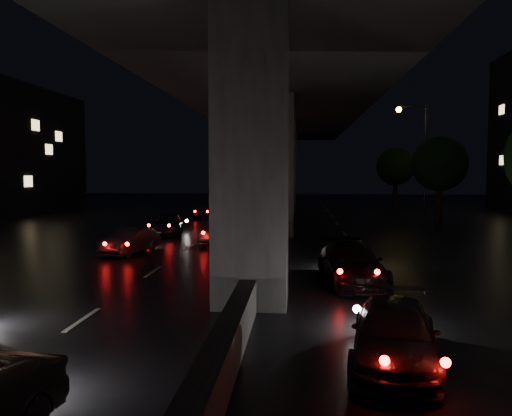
# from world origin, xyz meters

# --- Properties ---
(ground) EXTENTS (120.00, 120.00, 0.00)m
(ground) POSITION_xyz_m (0.00, 0.00, 0.00)
(ground) COLOR black
(ground) RESTS_ON ground
(viaduct) EXTENTS (12.00, 80.00, 10.50)m
(viaduct) POSITION_xyz_m (0.00, 5.00, 8.34)
(viaduct) COLOR #2D2D2F
(viaduct) RESTS_ON ground
(median_barrier) EXTENTS (0.45, 70.00, 0.85)m
(median_barrier) POSITION_xyz_m (0.00, 5.00, 0.42)
(median_barrier) COLOR #2D2D2F
(median_barrier) RESTS_ON ground
(tree_c) EXTENTS (3.80, 3.80, 6.12)m
(tree_c) POSITION_xyz_m (11.00, 12.00, 4.20)
(tree_c) COLOR black
(tree_c) RESTS_ON ground
(tree_d) EXTENTS (3.80, 3.80, 6.12)m
(tree_d) POSITION_xyz_m (11.00, 28.00, 4.20)
(tree_d) COLOR black
(tree_d) RESTS_ON ground
(streetlight_far) EXTENTS (2.52, 0.44, 9.00)m
(streetlight_far) POSITION_xyz_m (10.97, 18.00, 5.66)
(streetlight_far) COLOR #2D2D33
(streetlight_far) RESTS_ON ground
(car_2) EXTENTS (2.21, 4.08, 1.12)m
(car_2) POSITION_xyz_m (3.14, -14.15, 0.56)
(car_2) COLOR #423E39
(car_2) RESTS_ON ground
(car_3) EXTENTS (2.24, 4.57, 1.28)m
(car_3) POSITION_xyz_m (3.04, -7.29, 0.64)
(car_3) COLOR black
(car_3) RESTS_ON ground
(car_4) EXTENTS (1.93, 3.64, 1.14)m
(car_4) POSITION_xyz_m (-6.21, -2.13, 0.57)
(car_4) COLOR black
(car_4) RESTS_ON ground
(car_5) EXTENTS (1.73, 4.06, 1.30)m
(car_5) POSITION_xyz_m (-2.66, 1.40, 0.65)
(car_5) COLOR #262629
(car_5) RESTS_ON ground
(car_6) EXTENTS (2.31, 4.11, 1.32)m
(car_6) POSITION_xyz_m (-6.18, 4.35, 0.66)
(car_6) COLOR black
(car_6) RESTS_ON ground
(car_7) EXTENTS (1.96, 4.06, 1.14)m
(car_7) POSITION_xyz_m (-6.06, 15.04, 0.57)
(car_7) COLOR black
(car_7) RESTS_ON ground
(car_8) EXTENTS (1.34, 3.14, 1.06)m
(car_8) POSITION_xyz_m (-3.11, 12.53, 0.53)
(car_8) COLOR black
(car_8) RESTS_ON ground
(car_9) EXTENTS (2.19, 4.20, 1.32)m
(car_9) POSITION_xyz_m (-3.15, 17.99, 0.66)
(car_9) COLOR #4F4A45
(car_9) RESTS_ON ground
(car_10) EXTENTS (3.00, 4.80, 1.24)m
(car_10) POSITION_xyz_m (-2.53, 28.08, 0.62)
(car_10) COLOR black
(car_10) RESTS_ON ground
(car_11) EXTENTS (2.66, 4.20, 1.08)m
(car_11) POSITION_xyz_m (-6.09, 29.23, 0.54)
(car_11) COLOR black
(car_11) RESTS_ON ground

